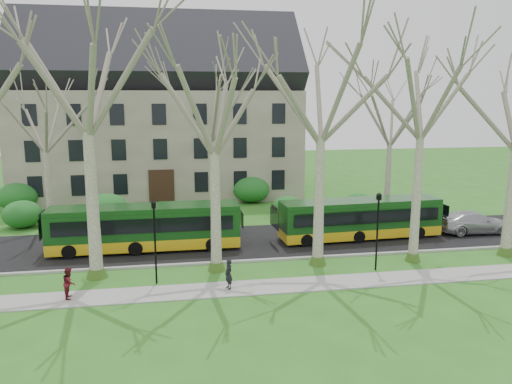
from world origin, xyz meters
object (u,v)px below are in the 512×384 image
bus_lead (145,227)px  bus_follow (360,218)px  sedan (474,222)px  pedestrian_b (69,283)px  pedestrian_a (229,274)px

bus_lead → bus_follow: size_ratio=1.06×
sedan → pedestrian_b: size_ratio=3.50×
bus_lead → bus_follow: 14.18m
bus_lead → pedestrian_a: bus_lead is taller
bus_follow → pedestrian_a: size_ratio=7.21×
bus_lead → pedestrian_a: size_ratio=7.66×
bus_follow → pedestrian_a: bus_follow is taller
pedestrian_a → pedestrian_b: pedestrian_a is taller
bus_lead → pedestrian_a: bearing=-59.3°
bus_follow → pedestrian_a: (-9.81, -7.51, -0.61)m
bus_follow → sedan: size_ratio=2.09×
sedan → pedestrian_b: 26.84m
sedan → pedestrian_a: 19.66m
bus_follow → sedan: (8.39, -0.06, -0.61)m
bus_follow → bus_lead: bearing=177.4°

